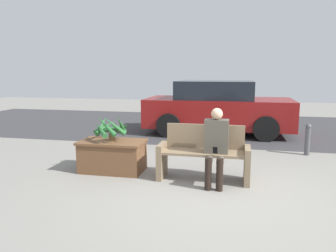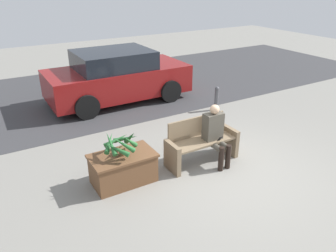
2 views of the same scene
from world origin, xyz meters
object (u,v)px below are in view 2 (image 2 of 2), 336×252
bench (201,142)px  planter_box (123,167)px  person_seated (216,132)px  bollard_post (217,98)px  parked_car (117,76)px  potted_plant (120,143)px

bench → planter_box: bearing=176.6°
person_seated → planter_box: 1.88m
person_seated → bollard_post: 2.85m
bollard_post → parked_car: bearing=134.0°
parked_car → bollard_post: size_ratio=5.99×
bench → potted_plant: potted_plant is taller
parked_car → bollard_post: 2.94m
person_seated → bollard_post: person_seated is taller
planter_box → bollard_post: size_ratio=1.69×
planter_box → parked_car: (1.58, 4.03, 0.44)m
bench → bollard_post: 2.84m
potted_plant → bollard_post: bearing=27.9°
potted_plant → parked_car: parked_car is taller
bollard_post → bench: bearing=-134.5°
potted_plant → planter_box: bearing=-23.3°
bench → person_seated: 0.36m
potted_plant → parked_car: 4.33m
potted_plant → bollard_post: size_ratio=1.03×
potted_plant → bollard_post: (3.63, 1.92, -0.44)m
person_seated → planter_box: (-1.83, 0.28, -0.36)m
person_seated → potted_plant: person_seated is taller
bench → parked_car: bearing=90.6°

